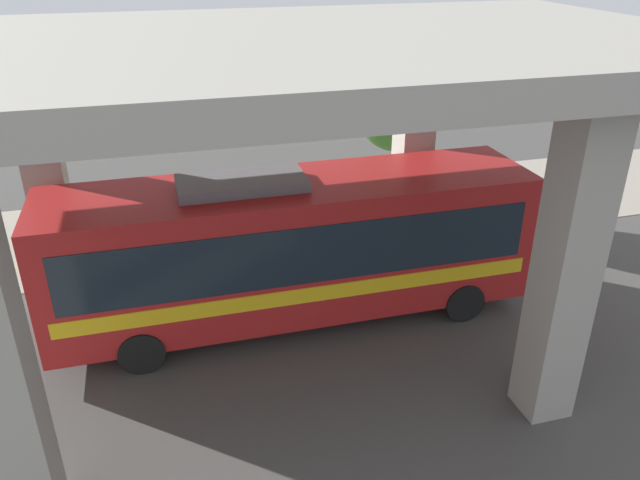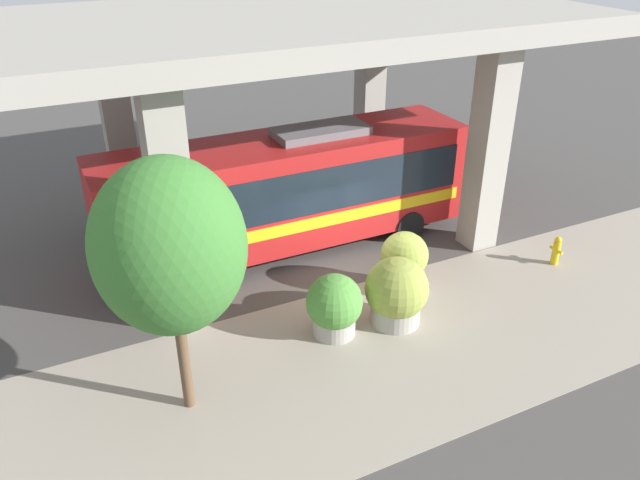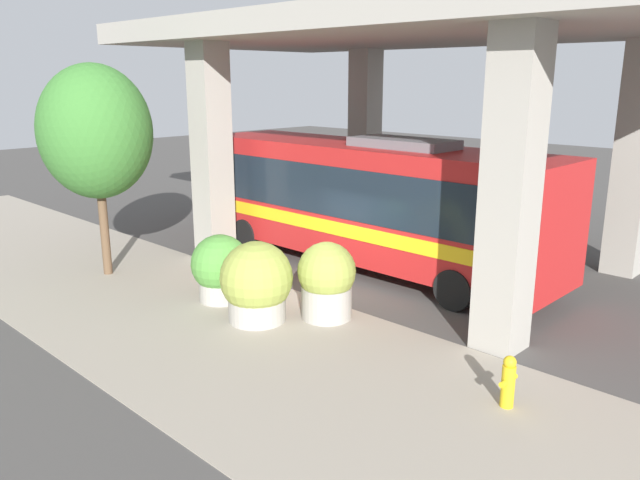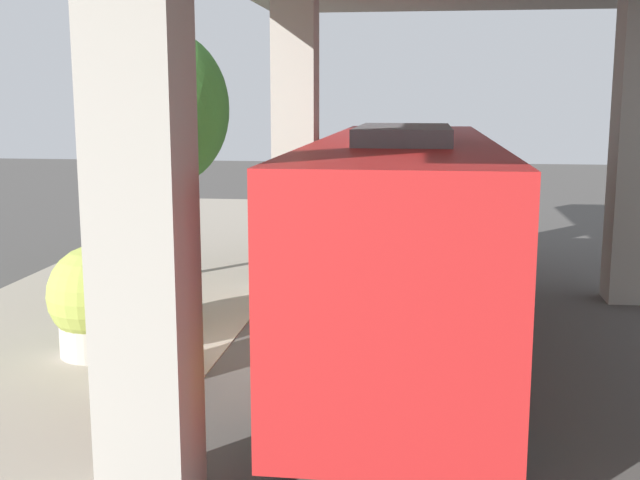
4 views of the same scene
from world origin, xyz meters
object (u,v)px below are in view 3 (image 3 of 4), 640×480
(bus, at_px, (369,198))
(fire_hydrant, at_px, (508,382))
(planter_back, at_px, (327,281))
(street_tree_near, at_px, (96,132))
(planter_front, at_px, (221,268))
(planter_middle, at_px, (257,283))

(bus, xyz_separation_m, fire_hydrant, (-4.54, -6.77, -1.57))
(bus, bearing_deg, planter_back, -153.31)
(planter_back, relative_size, street_tree_near, 0.31)
(planter_front, distance_m, street_tree_near, 5.14)
(fire_hydrant, height_order, street_tree_near, street_tree_near)
(fire_hydrant, relative_size, street_tree_near, 0.16)
(bus, xyz_separation_m, planter_middle, (-4.93, -0.86, -1.15))
(fire_hydrant, distance_m, planter_middle, 5.93)
(planter_front, bearing_deg, street_tree_near, 102.69)
(planter_front, relative_size, planter_middle, 0.90)
(bus, height_order, planter_middle, bus)
(bus, xyz_separation_m, street_tree_near, (-5.58, 4.78, 1.88))
(bus, height_order, planter_front, bus)
(fire_hydrant, height_order, planter_middle, planter_middle)
(fire_hydrant, height_order, planter_front, planter_front)
(planter_middle, height_order, street_tree_near, street_tree_near)
(planter_back, bearing_deg, street_tree_near, 105.59)
(planter_front, height_order, planter_middle, planter_middle)
(street_tree_near, bearing_deg, planter_middle, -83.47)
(bus, height_order, fire_hydrant, bus)
(street_tree_near, bearing_deg, bus, -40.61)
(fire_hydrant, bearing_deg, planter_front, 91.02)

